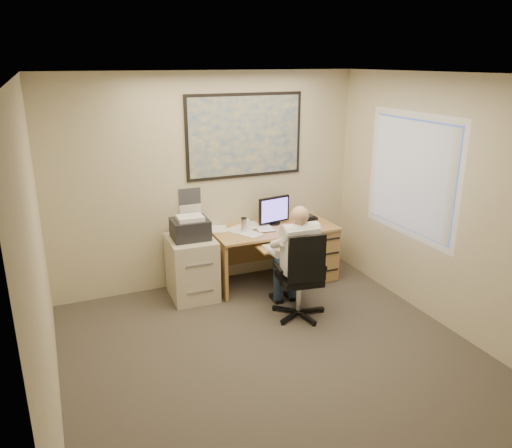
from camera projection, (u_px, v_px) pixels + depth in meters
name	position (u px, v px, depth m)	size (l,w,h in m)	color
room_shell	(288.00, 237.00, 4.34)	(4.00, 4.50, 2.70)	#3E382F
desk	(296.00, 246.00, 6.69)	(1.60, 0.97, 1.11)	tan
world_map	(245.00, 136.00, 6.30)	(1.56, 0.03, 1.06)	#1E4C93
wall_calendar	(190.00, 204.00, 6.29)	(0.28, 0.01, 0.42)	white
window_blinds	(411.00, 176.00, 5.71)	(0.06, 1.40, 1.30)	beige
filing_cabinet	(192.00, 262.00, 6.12)	(0.56, 0.67, 1.05)	beige
office_chair	(301.00, 292.00, 5.65)	(0.72, 0.72, 1.05)	black
person	(298.00, 262.00, 5.61)	(0.54, 0.76, 1.30)	white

